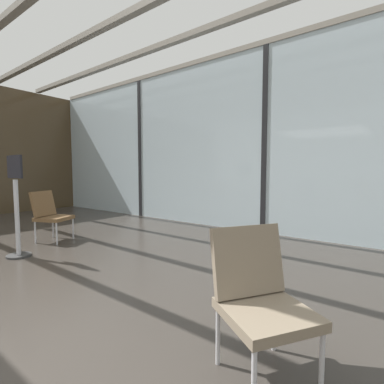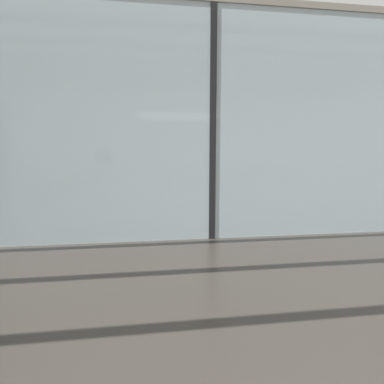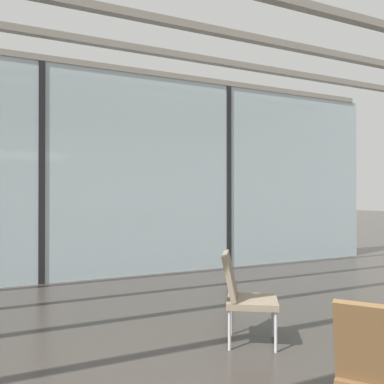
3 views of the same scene
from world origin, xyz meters
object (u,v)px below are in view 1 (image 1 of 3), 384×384
at_px(lounge_chair_2, 258,292).
at_px(lounge_chair_0, 49,213).
at_px(parked_airplane, 288,150).
at_px(info_sign, 16,210).

bearing_deg(lounge_chair_2, lounge_chair_0, 112.90).
height_order(parked_airplane, info_sign, parked_airplane).
bearing_deg(info_sign, parked_airplane, 84.32).
relative_size(lounge_chair_0, lounge_chair_2, 1.00).
height_order(lounge_chair_2, info_sign, info_sign).
bearing_deg(info_sign, lounge_chair_2, -1.13).
height_order(parked_airplane, lounge_chair_2, parked_airplane).
bearing_deg(parked_airplane, info_sign, -95.68).
distance_m(lounge_chair_2, info_sign, 3.66).
xyz_separation_m(parked_airplane, info_sign, (-0.89, -8.89, -1.34)).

